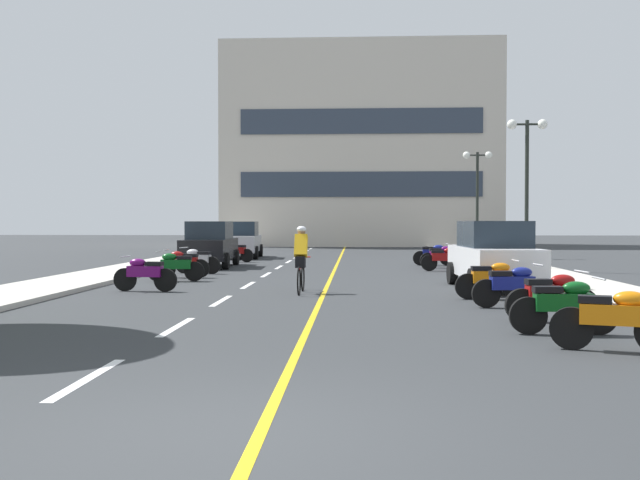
{
  "coord_description": "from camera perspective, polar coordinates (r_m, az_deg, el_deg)",
  "views": [
    {
      "loc": [
        1.06,
        -5.9,
        1.79
      ],
      "look_at": [
        -0.17,
        18.18,
        1.18
      ],
      "focal_mm": 39.78,
      "sensor_mm": 36.0,
      "label": 1
    }
  ],
  "objects": [
    {
      "name": "motorcycle_11",
      "position": [
        29.59,
        9.15,
        -1.12
      ],
      "size": [
        1.7,
        0.6,
        0.92
      ],
      "color": "black",
      "rests_on": "ground"
    },
    {
      "name": "street_lamp_mid",
      "position": [
        27.1,
        16.31,
        6.19
      ],
      "size": [
        1.46,
        0.36,
        5.42
      ],
      "color": "black",
      "rests_on": "curb_right"
    },
    {
      "name": "lane_dash_3",
      "position": [
        20.21,
        -5.8,
        -3.63
      ],
      "size": [
        0.14,
        2.2,
        0.01
      ],
      "primitive_type": "cube",
      "color": "silver",
      "rests_on": "ground"
    },
    {
      "name": "motorcycle_0",
      "position": [
        10.59,
        22.65,
        -5.81
      ],
      "size": [
        1.65,
        0.75,
        0.92
      ],
      "color": "black",
      "rests_on": "ground"
    },
    {
      "name": "lane_dash_6",
      "position": [
        32.1,
        -2.55,
        -1.75
      ],
      "size": [
        0.14,
        2.2,
        0.01
      ],
      "primitive_type": "cube",
      "color": "silver",
      "rests_on": "ground"
    },
    {
      "name": "motorcycle_2",
      "position": [
        13.42,
        18.2,
        -4.26
      ],
      "size": [
        1.7,
        0.6,
        0.92
      ],
      "color": "black",
      "rests_on": "ground"
    },
    {
      "name": "motorcycle_3",
      "position": [
        15.36,
        15.25,
        -3.52
      ],
      "size": [
        1.7,
        0.6,
        0.92
      ],
      "color": "black",
      "rests_on": "ground"
    },
    {
      "name": "motorcycle_1",
      "position": [
        11.94,
        19.05,
        -4.97
      ],
      "size": [
        1.7,
        0.6,
        0.92
      ],
      "color": "black",
      "rests_on": "ground"
    },
    {
      "name": "parked_car_near",
      "position": [
        19.57,
        13.8,
        -1.16
      ],
      "size": [
        2.1,
        4.29,
        1.82
      ],
      "color": "black",
      "rests_on": "ground"
    },
    {
      "name": "parked_car_far",
      "position": [
        35.6,
        -6.37,
        0.03
      ],
      "size": [
        2.1,
        4.29,
        1.82
      ],
      "color": "black",
      "rests_on": "ground"
    },
    {
      "name": "ground_plane",
      "position": [
        26.98,
        0.67,
        -2.36
      ],
      "size": [
        140.0,
        140.0,
        0.0
      ],
      "primitive_type": "plane",
      "color": "#2D3033"
    },
    {
      "name": "cyclist_rider",
      "position": [
        17.89,
        -1.54,
        -1.45
      ],
      "size": [
        0.42,
        1.77,
        1.71
      ],
      "color": "black",
      "rests_on": "ground"
    },
    {
      "name": "motorcycle_7",
      "position": [
        23.22,
        -10.97,
        -1.83
      ],
      "size": [
        1.7,
        0.6,
        0.92
      ],
      "color": "black",
      "rests_on": "ground"
    },
    {
      "name": "motorcycle_10",
      "position": [
        28.06,
        9.77,
        -1.26
      ],
      "size": [
        1.7,
        0.6,
        0.92
      ],
      "color": "black",
      "rests_on": "ground"
    },
    {
      "name": "motorcycle_9",
      "position": [
        26.26,
        9.99,
        -1.45
      ],
      "size": [
        1.7,
        0.6,
        0.92
      ],
      "color": "black",
      "rests_on": "ground"
    },
    {
      "name": "street_lamp_far",
      "position": [
        36.49,
        12.55,
        4.76
      ],
      "size": [
        1.46,
        0.36,
        5.21
      ],
      "color": "black",
      "rests_on": "curb_right"
    },
    {
      "name": "office_building",
      "position": [
        56.03,
        3.27,
        7.3
      ],
      "size": [
        20.59,
        9.79,
        15.02
      ],
      "color": "beige",
      "rests_on": "ground"
    },
    {
      "name": "lane_dash_1",
      "position": [
        12.42,
        -11.46,
        -6.85
      ],
      "size": [
        0.14,
        2.2,
        0.01
      ],
      "primitive_type": "cube",
      "color": "silver",
      "rests_on": "ground"
    },
    {
      "name": "motorcycle_8",
      "position": [
        24.99,
        -9.83,
        -1.6
      ],
      "size": [
        1.67,
        0.71,
        0.92
      ],
      "color": "black",
      "rests_on": "ground"
    },
    {
      "name": "lane_dash_2",
      "position": [
        16.29,
        -7.95,
        -4.86
      ],
      "size": [
        0.14,
        2.2,
        0.01
      ],
      "primitive_type": "cube",
      "color": "silver",
      "rests_on": "ground"
    },
    {
      "name": "lane_dash_0",
      "position": [
        8.66,
        -18.16,
        -10.53
      ],
      "size": [
        0.14,
        2.2,
        0.01
      ],
      "primitive_type": "cube",
      "color": "silver",
      "rests_on": "ground"
    },
    {
      "name": "lane_dash_11",
      "position": [
        52.02,
        -0.44,
        -0.52
      ],
      "size": [
        0.14,
        2.2,
        0.01
      ],
      "primitive_type": "cube",
      "color": "silver",
      "rests_on": "ground"
    },
    {
      "name": "curb_right",
      "position": [
        30.57,
        14.52,
        -1.84
      ],
      "size": [
        2.4,
        72.0,
        0.12
      ],
      "primitive_type": "cube",
      "color": "#B7B2A8",
      "rests_on": "ground"
    },
    {
      "name": "lane_dash_10",
      "position": [
        48.03,
        -0.72,
        -0.69
      ],
      "size": [
        0.14,
        2.2,
        0.01
      ],
      "primitive_type": "cube",
      "color": "silver",
      "rests_on": "ground"
    },
    {
      "name": "motorcycle_5",
      "position": [
        18.84,
        -13.93,
        -2.6
      ],
      "size": [
        1.7,
        0.6,
        0.92
      ],
      "color": "black",
      "rests_on": "ground"
    },
    {
      "name": "lane_dash_8",
      "position": [
        40.06,
        -1.45,
        -1.11
      ],
      "size": [
        0.14,
        2.2,
        0.01
      ],
      "primitive_type": "cube",
      "color": "silver",
      "rests_on": "ground"
    },
    {
      "name": "lane_dash_5",
      "position": [
        28.12,
        -3.32,
        -2.2
      ],
      "size": [
        0.14,
        2.2,
        0.01
      ],
      "primitive_type": "cube",
      "color": "silver",
      "rests_on": "ground"
    },
    {
      "name": "lane_dash_9",
      "position": [
        44.04,
        -1.05,
        -0.88
      ],
      "size": [
        0.14,
        2.2,
        0.01
      ],
      "primitive_type": "cube",
      "color": "silver",
      "rests_on": "ground"
    },
    {
      "name": "motorcycle_12",
      "position": [
        31.97,
        -6.83,
        -0.93
      ],
      "size": [
        1.66,
        0.73,
        0.92
      ],
      "color": "black",
      "rests_on": "ground"
    },
    {
      "name": "motorcycle_6",
      "position": [
        21.82,
        -11.54,
        -2.04
      ],
      "size": [
        1.7,
        0.6,
        0.92
      ],
      "color": "black",
      "rests_on": "ground"
    },
    {
      "name": "motorcycle_4",
      "position": [
        16.9,
        13.7,
        -3.06
      ],
      "size": [
        1.7,
        0.6,
        0.92
      ],
      "color": "black",
      "rests_on": "ground"
    },
    {
      "name": "centre_line_yellow",
      "position": [
        29.96,
        1.38,
        -1.97
      ],
      "size": [
        0.12,
        66.0,
        0.01
      ],
      "primitive_type": "cube",
      "color": "gold",
      "rests_on": "ground"
    },
    {
      "name": "lane_dash_4",
      "position": [
        24.16,
        -4.36,
        -2.8
      ],
      "size": [
        0.14,
        2.2,
        0.01
      ],
      "primitive_type": "cube",
      "color": "silver",
      "rests_on": "ground"
    },
    {
      "name": "curb_left",
      "position": [
        31.07,
        -12.5,
        -1.78
      ],
      "size": [
        2.4,
        72.0,
        0.12
      ],
      "primitive_type": "cube",
      "color": "#B7B2A8",
      "rests_on": "ground"
    },
    {
      "name": "parked_car_mid",
      "position": [
        28.5,
        -8.86,
        -0.33
      ],
      "size": [
        2.03,
        4.25,
        1.82
      ],
      "color": "black",
      "rests_on": "ground"
    },
    {
      "name": "lane_dash_7",
      "position": [
        36.07,
        -1.94,
        -1.39
      ],
      "size": [
        0.14,
        2.2,
        0.01
      ],
      "primitive_type": "cube",
      "color": "silver",
      "rests_on": "ground"
    }
  ]
}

